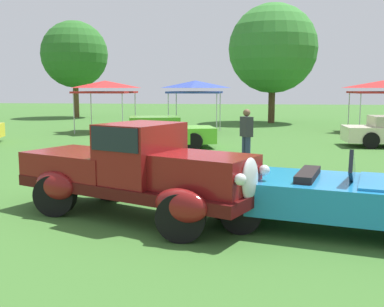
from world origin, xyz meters
The scene contains 10 objects.
ground_plane centered at (0.00, 0.00, 0.00)m, with size 120.00×120.00×0.00m, color #386628.
feature_pickup_truck centered at (-0.31, -0.32, 0.87)m, with size 4.75×3.20×1.70m.
neighbor_convertible centered at (3.17, -0.65, 0.58)m, with size 4.75×2.74×1.40m.
show_car_lime centered at (-1.94, 9.30, 0.60)m, with size 4.61×2.80×1.22m.
spectator_between_cars centered at (1.53, 5.72, 0.91)m, with size 0.41×0.47×1.69m.
canopy_tent_left_field centered at (-6.02, 15.47, 2.42)m, with size 2.82×2.82×2.71m.
canopy_tent_center_field centered at (-1.27, 15.80, 2.42)m, with size 2.70×2.70×2.71m.
canopy_tent_right_field centered at (8.35, 16.87, 2.42)m, with size 3.05×3.05×2.71m.
treeline_far_left centered at (-12.22, 27.02, 4.93)m, with size 5.17×5.17×7.53m.
treeline_mid_left centered at (2.96, 23.24, 4.90)m, with size 5.85×5.85×7.84m.
Camera 1 is at (1.71, -8.20, 2.30)m, focal length 43.08 mm.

